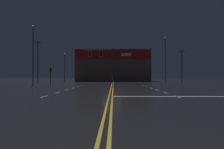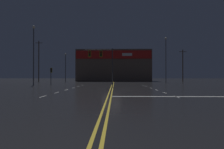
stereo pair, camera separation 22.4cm
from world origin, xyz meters
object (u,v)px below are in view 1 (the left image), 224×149
(traffic_signal_median, at_px, (101,58))
(streetlight_far_left, at_px, (33,48))
(traffic_signal_corner_northwest, at_px, (51,72))
(streetlight_median_approach, at_px, (65,63))
(streetlight_near_left, at_px, (165,55))

(traffic_signal_median, relative_size, streetlight_far_left, 0.52)
(traffic_signal_corner_northwest, bearing_deg, streetlight_far_left, -125.00)
(traffic_signal_median, distance_m, traffic_signal_corner_northwest, 15.25)
(streetlight_median_approach, relative_size, streetlight_far_left, 0.74)
(traffic_signal_median, bearing_deg, streetlight_median_approach, 116.66)
(traffic_signal_median, bearing_deg, traffic_signal_corner_northwest, 138.35)
(streetlight_near_left, height_order, streetlight_median_approach, streetlight_near_left)
(streetlight_near_left, bearing_deg, traffic_signal_corner_northwest, -162.11)
(streetlight_median_approach, bearing_deg, streetlight_near_left, -13.08)
(streetlight_near_left, bearing_deg, traffic_signal_median, -129.16)
(traffic_signal_median, distance_m, streetlight_median_approach, 28.01)
(streetlight_median_approach, xyz_separation_m, streetlight_far_left, (-0.96, -18.15, 1.63))
(streetlight_median_approach, bearing_deg, streetlight_far_left, -93.04)
(traffic_signal_median, height_order, streetlight_far_left, streetlight_far_left)
(traffic_signal_median, xyz_separation_m, traffic_signal_corner_northwest, (-11.30, 10.05, -1.97))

